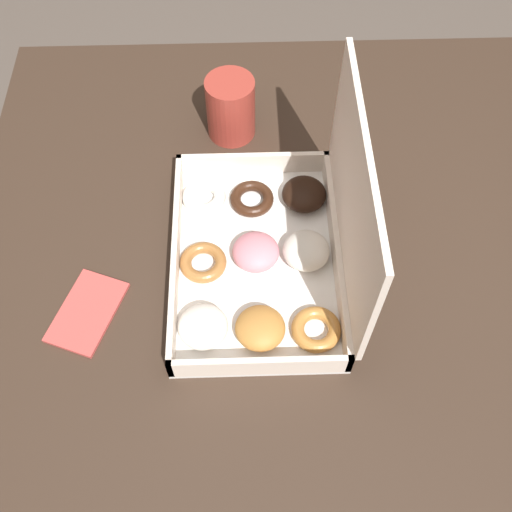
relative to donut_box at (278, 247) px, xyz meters
The scene contains 5 objects.
ground_plane 0.78m from the donut_box, 150.85° to the left, with size 8.00×8.00×0.00m, color #564C44.
dining_table 0.15m from the donut_box, 150.85° to the left, with size 0.97×0.96×0.73m.
donut_box is the anchor object (origin of this frame).
coffee_mug 0.28m from the donut_box, 166.50° to the right, with size 0.08×0.08×0.11m.
paper_napkin 0.28m from the donut_box, 75.11° to the right, with size 0.14×0.11×0.01m.
Camera 1 is at (0.47, -0.05, 1.49)m, focal length 42.00 mm.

